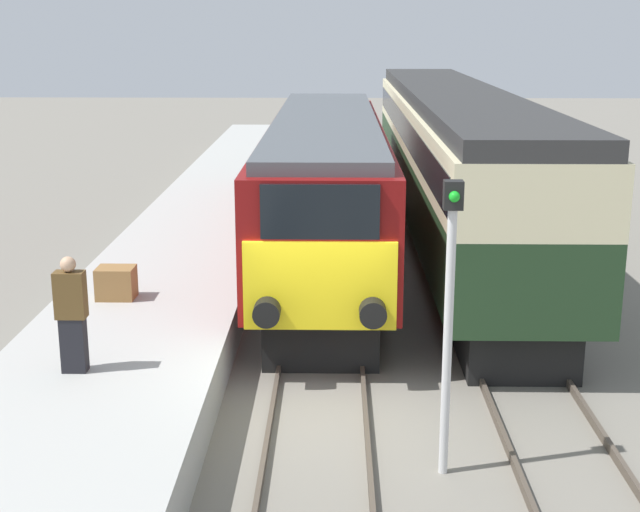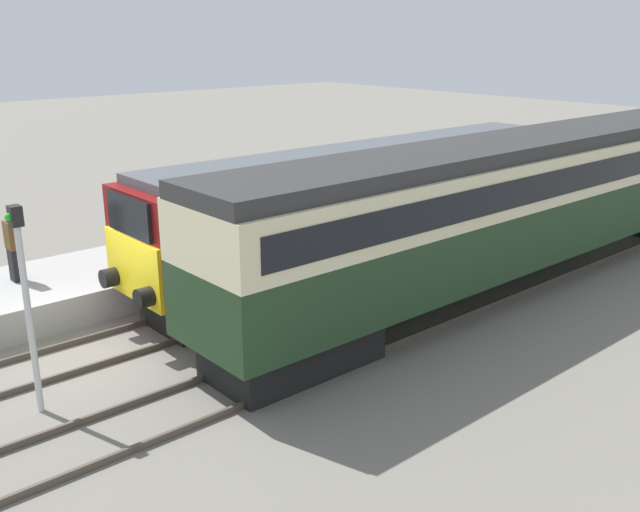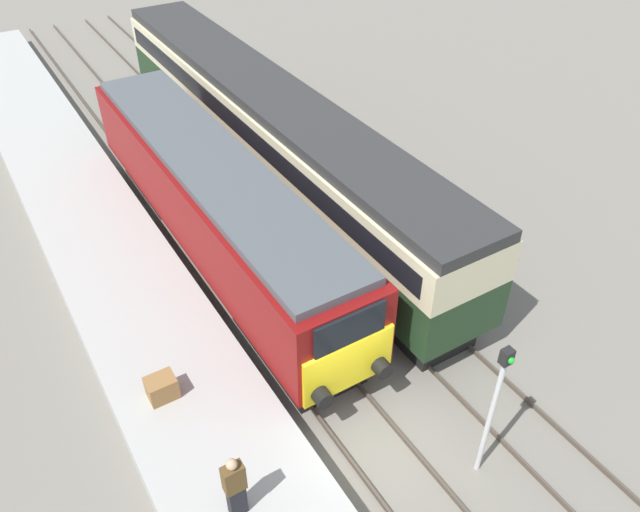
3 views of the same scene
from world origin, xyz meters
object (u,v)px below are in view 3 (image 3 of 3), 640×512
passenger_carriage (269,128)px  luggage_crate (162,388)px  person_on_platform (235,487)px  signal_post (494,403)px  locomotive (216,203)px

passenger_carriage → luggage_crate: bearing=-131.9°
person_on_platform → luggage_crate: size_ratio=2.52×
person_on_platform → luggage_crate: person_on_platform is taller
passenger_carriage → signal_post: 13.34m
passenger_carriage → luggage_crate: passenger_carriage is taller
passenger_carriage → luggage_crate: (-7.27, -8.10, -1.41)m
locomotive → person_on_platform: locomotive is taller
locomotive → passenger_carriage: 4.45m
passenger_carriage → signal_post: passenger_carriage is taller
person_on_platform → luggage_crate: (-0.25, 3.64, -0.58)m
person_on_platform → locomotive: bearing=67.9°
signal_post → person_on_platform: bearing=164.3°
person_on_platform → signal_post: bearing=-15.7°
locomotive → signal_post: signal_post is taller
passenger_carriage → person_on_platform: passenger_carriage is taller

